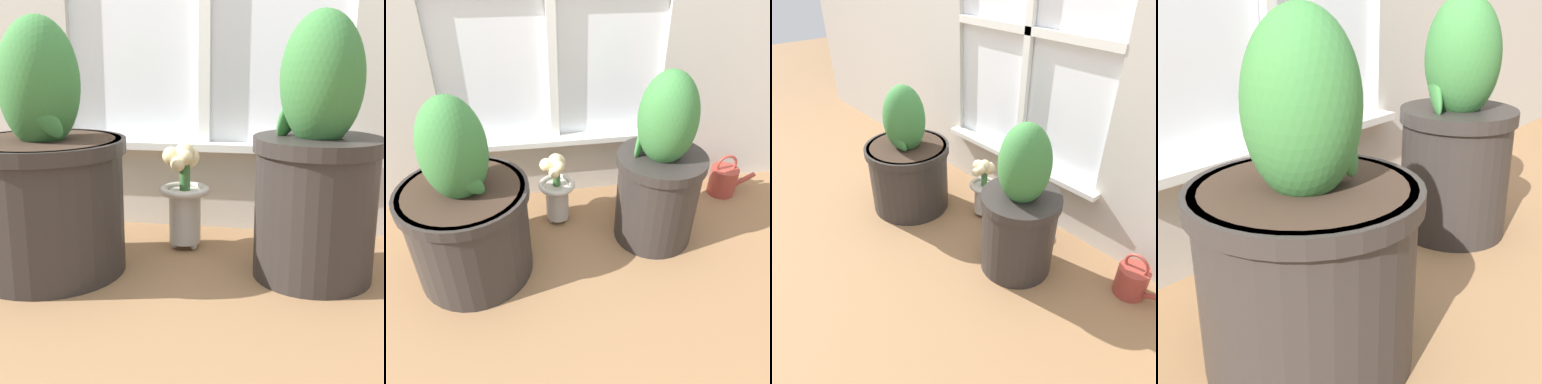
% 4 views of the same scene
% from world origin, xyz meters
% --- Properties ---
extents(ground_plane, '(10.00, 10.00, 0.00)m').
position_xyz_m(ground_plane, '(0.00, 0.00, 0.00)').
color(ground_plane, olive).
extents(potted_plant_left, '(0.42, 0.42, 0.66)m').
position_xyz_m(potted_plant_left, '(-0.34, 0.15, 0.25)').
color(potted_plant_left, '#2D2826').
rests_on(potted_plant_left, ground_plane).
extents(potted_plant_right, '(0.32, 0.32, 0.67)m').
position_xyz_m(potted_plant_right, '(0.34, 0.24, 0.28)').
color(potted_plant_right, '#2D2826').
rests_on(potted_plant_right, ground_plane).
extents(flower_vase, '(0.15, 0.15, 0.32)m').
position_xyz_m(flower_vase, '(-0.02, 0.39, 0.17)').
color(flower_vase, '#BCB7AD').
rests_on(flower_vase, ground_plane).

